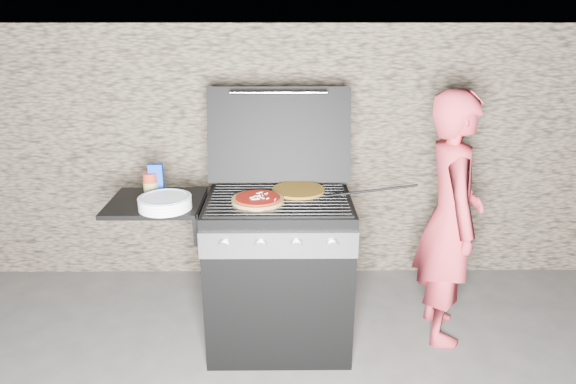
{
  "coord_description": "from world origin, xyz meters",
  "views": [
    {
      "loc": [
        0.03,
        -2.61,
        1.88
      ],
      "look_at": [
        0.05,
        0.0,
        0.95
      ],
      "focal_mm": 32.0,
      "sensor_mm": 36.0,
      "label": 1
    }
  ],
  "objects_px": {
    "pizza_topped": "(258,199)",
    "person": "(450,219)",
    "gas_grill": "(236,273)",
    "sauce_jar": "(150,183)"
  },
  "relations": [
    {
      "from": "pizza_topped",
      "to": "person",
      "type": "distance_m",
      "value": 1.12
    },
    {
      "from": "gas_grill",
      "to": "pizza_topped",
      "type": "bearing_deg",
      "value": -18.49
    },
    {
      "from": "gas_grill",
      "to": "person",
      "type": "bearing_deg",
      "value": 4.6
    },
    {
      "from": "gas_grill",
      "to": "sauce_jar",
      "type": "bearing_deg",
      "value": 166.12
    },
    {
      "from": "gas_grill",
      "to": "person",
      "type": "distance_m",
      "value": 1.27
    },
    {
      "from": "gas_grill",
      "to": "sauce_jar",
      "type": "height_order",
      "value": "sauce_jar"
    },
    {
      "from": "sauce_jar",
      "to": "pizza_topped",
      "type": "bearing_deg",
      "value": -14.94
    },
    {
      "from": "sauce_jar",
      "to": "person",
      "type": "xyz_separation_m",
      "value": [
        1.7,
        -0.02,
        -0.22
      ]
    },
    {
      "from": "pizza_topped",
      "to": "sauce_jar",
      "type": "relative_size",
      "value": 2.33
    },
    {
      "from": "gas_grill",
      "to": "pizza_topped",
      "type": "xyz_separation_m",
      "value": [
        0.14,
        -0.05,
        0.47
      ]
    }
  ]
}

